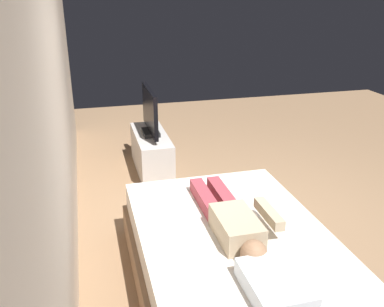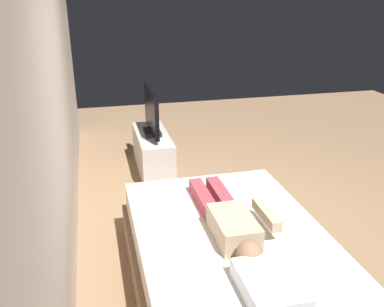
{
  "view_description": "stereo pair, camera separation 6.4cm",
  "coord_description": "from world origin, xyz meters",
  "px_view_note": "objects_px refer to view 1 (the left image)",
  "views": [
    {
      "loc": [
        -3.36,
        1.44,
        2.26
      ],
      "look_at": [
        0.45,
        0.44,
        0.69
      ],
      "focal_mm": 39.41,
      "sensor_mm": 36.0,
      "label": 1
    },
    {
      "loc": [
        -3.38,
        1.38,
        2.26
      ],
      "look_at": [
        0.45,
        0.44,
        0.69
      ],
      "focal_mm": 39.41,
      "sensor_mm": 36.0,
      "label": 2
    }
  ],
  "objects_px": {
    "bed": "(232,261)",
    "person": "(232,219)",
    "remote": "(272,211)",
    "tv": "(150,113)",
    "pillow": "(275,285)",
    "tv_stand": "(151,152)"
  },
  "relations": [
    {
      "from": "bed",
      "to": "tv",
      "type": "height_order",
      "value": "tv"
    },
    {
      "from": "remote",
      "to": "tv",
      "type": "bearing_deg",
      "value": 15.3
    },
    {
      "from": "tv_stand",
      "to": "tv",
      "type": "relative_size",
      "value": 1.25
    },
    {
      "from": "pillow",
      "to": "tv",
      "type": "relative_size",
      "value": 0.55
    },
    {
      "from": "pillow",
      "to": "remote",
      "type": "height_order",
      "value": "pillow"
    },
    {
      "from": "bed",
      "to": "person",
      "type": "xyz_separation_m",
      "value": [
        0.03,
        -0.0,
        0.36
      ]
    },
    {
      "from": "bed",
      "to": "person",
      "type": "bearing_deg",
      "value": -0.28
    },
    {
      "from": "pillow",
      "to": "tv_stand",
      "type": "relative_size",
      "value": 0.44
    },
    {
      "from": "person",
      "to": "tv_stand",
      "type": "xyz_separation_m",
      "value": [
        2.44,
        0.22,
        -0.37
      ]
    },
    {
      "from": "pillow",
      "to": "tv",
      "type": "height_order",
      "value": "tv"
    },
    {
      "from": "person",
      "to": "remote",
      "type": "height_order",
      "value": "person"
    },
    {
      "from": "person",
      "to": "remote",
      "type": "xyz_separation_m",
      "value": [
        0.15,
        -0.4,
        -0.07
      ]
    },
    {
      "from": "remote",
      "to": "tv_stand",
      "type": "distance_m",
      "value": 2.4
    },
    {
      "from": "bed",
      "to": "pillow",
      "type": "bearing_deg",
      "value": 180.0
    },
    {
      "from": "bed",
      "to": "tv_stand",
      "type": "height_order",
      "value": "bed"
    },
    {
      "from": "bed",
      "to": "pillow",
      "type": "distance_m",
      "value": 0.8
    },
    {
      "from": "person",
      "to": "tv",
      "type": "bearing_deg",
      "value": 5.19
    },
    {
      "from": "tv_stand",
      "to": "tv",
      "type": "bearing_deg",
      "value": -153.43
    },
    {
      "from": "remote",
      "to": "tv",
      "type": "xyz_separation_m",
      "value": [
        2.29,
        0.63,
        0.24
      ]
    },
    {
      "from": "remote",
      "to": "tv_stand",
      "type": "xyz_separation_m",
      "value": [
        2.29,
        0.63,
        -0.3
      ]
    },
    {
      "from": "tv",
      "to": "remote",
      "type": "bearing_deg",
      "value": -164.7
    },
    {
      "from": "bed",
      "to": "person",
      "type": "relative_size",
      "value": 1.66
    }
  ]
}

